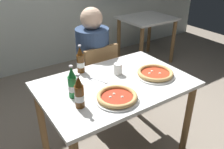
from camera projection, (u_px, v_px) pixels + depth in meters
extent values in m
cube|color=silver|center=(115.00, 84.00, 1.89)|extent=(1.20, 0.80, 0.03)
cylinder|color=olive|center=(187.00, 120.00, 2.08)|extent=(0.06, 0.06, 0.72)
cylinder|color=olive|center=(42.00, 123.00, 2.04)|extent=(0.06, 0.06, 0.72)
cylinder|color=olive|center=(138.00, 87.00, 2.58)|extent=(0.06, 0.06, 0.72)
cube|color=olive|center=(93.00, 78.00, 2.61)|extent=(0.41, 0.41, 0.04)
cube|color=olive|center=(102.00, 66.00, 2.38)|extent=(0.38, 0.05, 0.40)
cylinder|color=olive|center=(98.00, 85.00, 2.92)|extent=(0.04, 0.04, 0.41)
cylinder|color=olive|center=(74.00, 93.00, 2.75)|extent=(0.04, 0.04, 0.41)
cylinder|color=olive|center=(114.00, 97.00, 2.68)|extent=(0.04, 0.04, 0.41)
cylinder|color=olive|center=(89.00, 107.00, 2.50)|extent=(0.04, 0.04, 0.41)
cube|color=#2D3342|center=(95.00, 95.00, 2.69)|extent=(0.32, 0.28, 0.45)
cylinder|color=#33476B|center=(93.00, 54.00, 2.46)|extent=(0.34, 0.34, 0.55)
sphere|color=beige|center=(91.00, 19.00, 2.28)|extent=(0.22, 0.22, 0.22)
cube|color=silver|center=(147.00, 18.00, 3.73)|extent=(0.80, 0.70, 0.03)
cylinder|color=olive|center=(141.00, 51.00, 3.52)|extent=(0.06, 0.06, 0.72)
cylinder|color=olive|center=(173.00, 42.00, 3.86)|extent=(0.06, 0.06, 0.72)
cylinder|color=olive|center=(119.00, 40.00, 3.95)|extent=(0.06, 0.06, 0.72)
cylinder|color=olive|center=(149.00, 33.00, 4.29)|extent=(0.06, 0.06, 0.72)
cylinder|color=white|center=(117.00, 99.00, 1.66)|extent=(0.31, 0.31, 0.01)
cylinder|color=#AD2D19|center=(117.00, 98.00, 1.65)|extent=(0.23, 0.23, 0.01)
torus|color=tan|center=(117.00, 96.00, 1.65)|extent=(0.29, 0.29, 0.03)
sphere|color=silver|center=(110.00, 98.00, 1.65)|extent=(0.02, 0.02, 0.02)
sphere|color=silver|center=(122.00, 97.00, 1.65)|extent=(0.02, 0.02, 0.02)
sphere|color=silver|center=(114.00, 94.00, 1.69)|extent=(0.02, 0.02, 0.02)
cylinder|color=white|center=(155.00, 75.00, 1.98)|extent=(0.33, 0.33, 0.01)
cylinder|color=#BC381E|center=(155.00, 74.00, 1.97)|extent=(0.24, 0.24, 0.01)
torus|color=tan|center=(155.00, 73.00, 1.97)|extent=(0.30, 0.30, 0.03)
sphere|color=silver|center=(149.00, 74.00, 1.97)|extent=(0.02, 0.02, 0.02)
sphere|color=silver|center=(160.00, 74.00, 1.97)|extent=(0.02, 0.02, 0.02)
sphere|color=silver|center=(152.00, 71.00, 2.01)|extent=(0.02, 0.02, 0.02)
cylinder|color=#512D0F|center=(81.00, 64.00, 2.01)|extent=(0.06, 0.06, 0.16)
cone|color=#512D0F|center=(80.00, 51.00, 1.95)|extent=(0.05, 0.05, 0.07)
cylinder|color=#B7B7BC|center=(79.00, 46.00, 1.93)|extent=(0.03, 0.03, 0.01)
cylinder|color=white|center=(81.00, 64.00, 2.01)|extent=(0.07, 0.07, 0.04)
cylinder|color=#512D0F|center=(79.00, 97.00, 1.55)|extent=(0.06, 0.06, 0.16)
cone|color=#512D0F|center=(78.00, 81.00, 1.50)|extent=(0.05, 0.05, 0.07)
cylinder|color=#B7B7BC|center=(78.00, 75.00, 1.47)|extent=(0.03, 0.03, 0.01)
cylinder|color=white|center=(80.00, 98.00, 1.55)|extent=(0.07, 0.07, 0.04)
cylinder|color=#196B2D|center=(73.00, 87.00, 1.66)|extent=(0.06, 0.06, 0.16)
cone|color=#196B2D|center=(71.00, 72.00, 1.61)|extent=(0.05, 0.05, 0.07)
cylinder|color=#B7B7BC|center=(71.00, 66.00, 1.59)|extent=(0.03, 0.03, 0.01)
cylinder|color=white|center=(73.00, 88.00, 1.67)|extent=(0.07, 0.07, 0.04)
cube|color=white|center=(95.00, 81.00, 1.90)|extent=(0.22, 0.22, 0.00)
cube|color=silver|center=(97.00, 80.00, 1.90)|extent=(0.09, 0.18, 0.00)
cube|color=silver|center=(93.00, 81.00, 1.89)|extent=(0.04, 0.17, 0.00)
cylinder|color=white|center=(118.00, 69.00, 1.99)|extent=(0.07, 0.07, 0.09)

